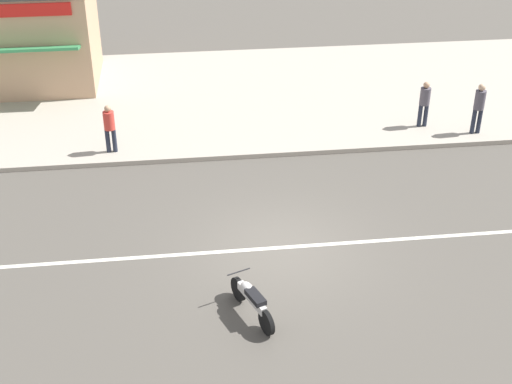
{
  "coord_description": "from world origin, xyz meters",
  "views": [
    {
      "loc": [
        -2.45,
        -14.65,
        10.13
      ],
      "look_at": [
        -0.46,
        1.49,
        0.8
      ],
      "focal_mm": 50.0,
      "sensor_mm": 36.0,
      "label": 1
    }
  ],
  "objects_px": {
    "pedestrian_by_shop": "(425,101)",
    "motorcycle_0": "(252,300)",
    "pedestrian_mid_kerb": "(109,125)",
    "shopfront_corner_warung": "(9,33)",
    "pedestrian_near_clock": "(479,105)"
  },
  "relations": [
    {
      "from": "motorcycle_0",
      "to": "pedestrian_by_shop",
      "type": "bearing_deg",
      "value": 52.52
    },
    {
      "from": "pedestrian_near_clock",
      "to": "shopfront_corner_warung",
      "type": "relative_size",
      "value": 0.27
    },
    {
      "from": "pedestrian_by_shop",
      "to": "shopfront_corner_warung",
      "type": "height_order",
      "value": "shopfront_corner_warung"
    },
    {
      "from": "motorcycle_0",
      "to": "pedestrian_near_clock",
      "type": "xyz_separation_m",
      "value": [
        8.36,
        8.13,
        0.73
      ]
    },
    {
      "from": "shopfront_corner_warung",
      "to": "pedestrian_mid_kerb",
      "type": "bearing_deg",
      "value": -58.85
    },
    {
      "from": "motorcycle_0",
      "to": "shopfront_corner_warung",
      "type": "distance_m",
      "value": 16.53
    },
    {
      "from": "pedestrian_by_shop",
      "to": "shopfront_corner_warung",
      "type": "xyz_separation_m",
      "value": [
        -14.15,
        5.84,
        1.03
      ]
    },
    {
      "from": "motorcycle_0",
      "to": "shopfront_corner_warung",
      "type": "height_order",
      "value": "shopfront_corner_warung"
    },
    {
      "from": "pedestrian_near_clock",
      "to": "motorcycle_0",
      "type": "bearing_deg",
      "value": -135.81
    },
    {
      "from": "pedestrian_mid_kerb",
      "to": "shopfront_corner_warung",
      "type": "relative_size",
      "value": 0.24
    },
    {
      "from": "pedestrian_by_shop",
      "to": "motorcycle_0",
      "type": "bearing_deg",
      "value": -127.48
    },
    {
      "from": "motorcycle_0",
      "to": "pedestrian_mid_kerb",
      "type": "relative_size",
      "value": 1.14
    },
    {
      "from": "motorcycle_0",
      "to": "pedestrian_mid_kerb",
      "type": "xyz_separation_m",
      "value": [
        -3.42,
        8.2,
        0.63
      ]
    },
    {
      "from": "motorcycle_0",
      "to": "pedestrian_by_shop",
      "type": "distance_m",
      "value": 11.19
    },
    {
      "from": "shopfront_corner_warung",
      "to": "motorcycle_0",
      "type": "bearing_deg",
      "value": -63.43
    }
  ]
}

